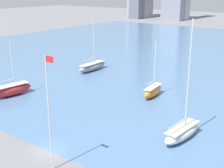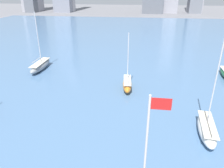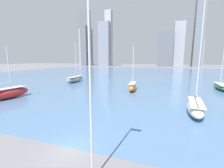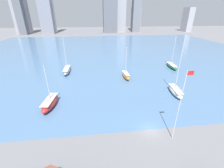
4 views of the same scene
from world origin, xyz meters
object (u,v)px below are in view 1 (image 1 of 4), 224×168
Objects in this scene: sailboat_gray at (92,66)px; sailboat_orange at (153,91)px; flag_pole at (49,111)px; sailboat_white at (182,132)px; sailboat_red at (12,90)px.

sailboat_gray is 1.22× the size of sailboat_orange.
sailboat_gray is (-25.34, 38.29, -6.40)m from flag_pole.
sailboat_white is 18.06m from sailboat_orange.
sailboat_red is 27.92m from sailboat_orange.
sailboat_gray is at bearing 153.37° from sailboat_white.
flag_pole is 30.60m from sailboat_orange.
sailboat_gray is 24.44m from sailboat_red.
flag_pole is 19.80m from sailboat_white.
sailboat_white is 1.21× the size of sailboat_gray.
flag_pole is at bearing -56.28° from sailboat_gray.
sailboat_white is 1.48× the size of sailboat_orange.
sailboat_orange is at bearing 95.73° from flag_pole.
sailboat_red is (-25.91, 13.85, -6.29)m from flag_pole.
sailboat_white is 40.83m from sailboat_gray.
sailboat_white reaches higher than sailboat_gray.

